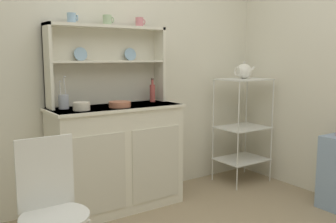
% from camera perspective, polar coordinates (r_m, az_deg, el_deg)
% --- Properties ---
extents(wall_back, '(3.84, 0.05, 2.50)m').
position_cam_1_polar(wall_back, '(3.32, -8.46, 7.91)').
color(wall_back, silver).
rests_on(wall_back, ground).
extents(hutch_cabinet, '(1.10, 0.45, 0.87)m').
position_cam_1_polar(hutch_cabinet, '(3.15, -7.88, -6.86)').
color(hutch_cabinet, silver).
rests_on(hutch_cabinet, ground).
extents(hutch_shelf_unit, '(1.03, 0.18, 0.66)m').
position_cam_1_polar(hutch_shelf_unit, '(3.19, -9.48, 8.05)').
color(hutch_shelf_unit, silver).
rests_on(hutch_shelf_unit, hutch_cabinet).
extents(bakers_rack, '(0.49, 0.38, 1.06)m').
position_cam_1_polar(bakers_rack, '(3.84, 11.41, -1.40)').
color(bakers_rack, silver).
rests_on(bakers_rack, ground).
extents(wire_chair, '(0.36, 0.36, 0.85)m').
position_cam_1_polar(wire_chair, '(2.11, -17.59, -13.01)').
color(wire_chair, white).
rests_on(wire_chair, ground).
extents(cup_sky_0, '(0.08, 0.07, 0.08)m').
position_cam_1_polar(cup_sky_0, '(3.05, -14.60, 13.75)').
color(cup_sky_0, '#8EB2D1').
rests_on(cup_sky_0, hutch_shelf_unit).
extents(cup_sage_1, '(0.09, 0.07, 0.08)m').
position_cam_1_polar(cup_sage_1, '(3.16, -9.30, 13.72)').
color(cup_sage_1, '#9EB78E').
rests_on(cup_sage_1, hutch_shelf_unit).
extents(cup_rose_2, '(0.08, 0.07, 0.08)m').
position_cam_1_polar(cup_rose_2, '(3.30, -4.39, 13.56)').
color(cup_rose_2, '#D17A84').
rests_on(cup_rose_2, hutch_shelf_unit).
extents(bowl_mixing_large, '(0.13, 0.13, 0.06)m').
position_cam_1_polar(bowl_mixing_large, '(2.87, -13.18, 0.80)').
color(bowl_mixing_large, silver).
rests_on(bowl_mixing_large, hutch_cabinet).
extents(bowl_floral_medium, '(0.18, 0.18, 0.05)m').
position_cam_1_polar(bowl_floral_medium, '(3.00, -7.43, 1.11)').
color(bowl_floral_medium, '#C67556').
rests_on(bowl_floral_medium, hutch_cabinet).
extents(jam_bottle, '(0.05, 0.05, 0.21)m').
position_cam_1_polar(jam_bottle, '(3.33, -2.41, 2.97)').
color(jam_bottle, '#B74C47').
rests_on(jam_bottle, hutch_cabinet).
extents(utensil_jar, '(0.08, 0.08, 0.25)m').
position_cam_1_polar(utensil_jar, '(2.98, -15.77, 1.51)').
color(utensil_jar, '#B2B7C6').
rests_on(utensil_jar, hutch_cabinet).
extents(porcelain_teapot, '(0.24, 0.15, 0.17)m').
position_cam_1_polar(porcelain_teapot, '(3.78, 11.61, 6.11)').
color(porcelain_teapot, white).
rests_on(porcelain_teapot, bakers_rack).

